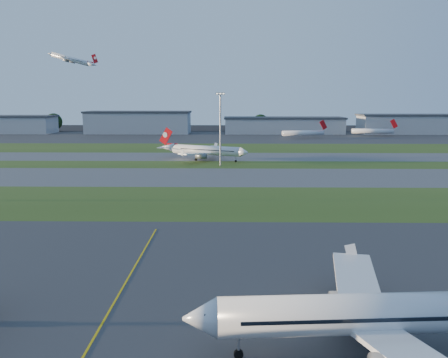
{
  "coord_description": "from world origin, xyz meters",
  "views": [
    {
      "loc": [
        18.69,
        -46.94,
        23.73
      ],
      "look_at": [
        17.29,
        43.56,
        7.0
      ],
      "focal_mm": 35.0,
      "sensor_mm": 36.0,
      "label": 1
    }
  ],
  "objects_px": {
    "airliner_parked": "(380,315)",
    "mini_jet_near": "(303,133)",
    "mini_jet_far": "(373,131)",
    "airliner_taxiing": "(206,150)",
    "light_mast_centre": "(220,124)"
  },
  "relations": [
    {
      "from": "airliner_taxiing",
      "to": "light_mast_centre",
      "type": "bearing_deg",
      "value": 137.39
    },
    {
      "from": "airliner_taxiing",
      "to": "mini_jet_near",
      "type": "xyz_separation_m",
      "value": [
        53.55,
        96.31,
        -0.59
      ]
    },
    {
      "from": "airliner_parked",
      "to": "mini_jet_near",
      "type": "distance_m",
      "value": 228.84
    },
    {
      "from": "mini_jet_near",
      "to": "light_mast_centre",
      "type": "bearing_deg",
      "value": -126.28
    },
    {
      "from": "airliner_taxiing",
      "to": "light_mast_centre",
      "type": "relative_size",
      "value": 1.29
    },
    {
      "from": "airliner_parked",
      "to": "mini_jet_near",
      "type": "bearing_deg",
      "value": 78.62
    },
    {
      "from": "mini_jet_far",
      "to": "light_mast_centre",
      "type": "bearing_deg",
      "value": -122.65
    },
    {
      "from": "airliner_parked",
      "to": "mini_jet_near",
      "type": "relative_size",
      "value": 1.3
    },
    {
      "from": "airliner_parked",
      "to": "light_mast_centre",
      "type": "height_order",
      "value": "light_mast_centre"
    },
    {
      "from": "mini_jet_near",
      "to": "mini_jet_far",
      "type": "xyz_separation_m",
      "value": [
        47.06,
        16.46,
        0.0
      ]
    },
    {
      "from": "airliner_parked",
      "to": "airliner_taxiing",
      "type": "bearing_deg",
      "value": 96.4
    },
    {
      "from": "airliner_taxiing",
      "to": "light_mast_centre",
      "type": "xyz_separation_m",
      "value": [
        6.07,
        -13.26,
        10.94
      ]
    },
    {
      "from": "mini_jet_near",
      "to": "mini_jet_far",
      "type": "relative_size",
      "value": 0.99
    },
    {
      "from": "mini_jet_near",
      "to": "mini_jet_far",
      "type": "bearing_deg",
      "value": 6.43
    },
    {
      "from": "airliner_taxiing",
      "to": "mini_jet_near",
      "type": "bearing_deg",
      "value": -96.29
    }
  ]
}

